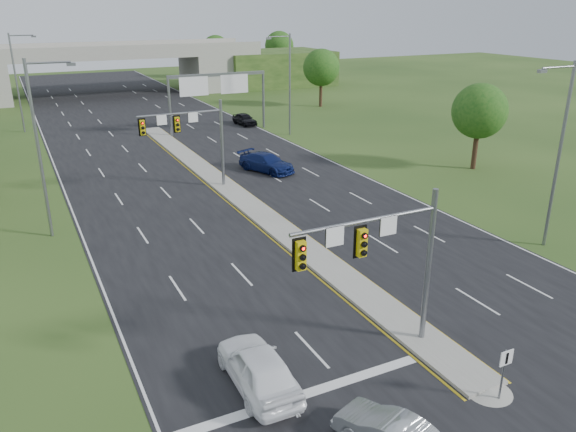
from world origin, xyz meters
The scene contains 21 objects.
ground centered at (0.00, 0.00, 0.00)m, with size 240.00×240.00×0.00m, color #274217.
road centered at (0.00, 35.00, 0.01)m, with size 24.00×160.00×0.02m, color black.
median centered at (0.00, 23.00, 0.10)m, with size 2.00×54.00×0.16m, color gray.
median_nose centered at (0.00, -4.00, 0.10)m, with size 2.00×2.00×0.16m, color gray.
lane_markings centered at (-0.60, 28.91, 0.02)m, with size 23.72×160.00×0.01m.
signal_mast_near centered at (-2.26, -0.07, 4.73)m, with size 6.62×0.60×7.00m.
signal_mast_far centered at (-2.26, 24.93, 4.73)m, with size 6.62×0.60×7.00m.
keep_right_sign centered at (0.00, -4.53, 1.52)m, with size 0.60×0.13×2.20m.
sign_gantry centered at (6.68, 44.92, 5.24)m, with size 11.58×0.44×6.67m.
overpass centered at (0.00, 80.00, 3.55)m, with size 80.00×14.00×8.10m.
lightpole_l_mid centered at (-13.30, 20.00, 6.10)m, with size 2.85×0.25×11.00m.
lightpole_l_far centered at (-13.30, 55.00, 6.10)m, with size 2.85×0.25×11.00m.
lightpole_r_near centered at (13.30, 5.00, 6.10)m, with size 2.85×0.25×11.00m.
lightpole_r_far centered at (13.30, 40.00, 6.10)m, with size 2.85×0.25×11.00m.
tree_r_near centered at (22.00, 20.00, 5.18)m, with size 4.80×4.80×7.60m.
tree_r_mid centered at (26.00, 55.00, 5.51)m, with size 5.20×5.20×8.12m.
tree_back_c centered at (24.00, 94.00, 5.51)m, with size 5.60×5.60×8.32m.
tree_back_d centered at (38.00, 94.00, 5.84)m, with size 6.00×6.00×8.85m.
car_white centered at (-7.71, 0.25, 0.88)m, with size 2.02×5.02×1.71m, color white.
car_far_b centered at (4.92, 27.43, 0.82)m, with size 2.24×5.50×1.60m, color #0D194F.
car_far_c centered at (11.00, 47.41, 0.73)m, with size 1.68×4.18×1.42m, color black.
Camera 1 is at (-14.69, -16.39, 13.84)m, focal length 35.00 mm.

